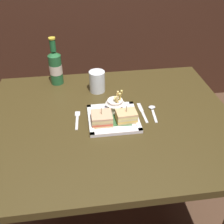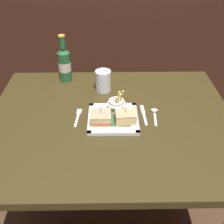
# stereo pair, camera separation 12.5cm
# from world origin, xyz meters

# --- Properties ---
(ground_plane) EXTENTS (6.00, 6.00, 0.00)m
(ground_plane) POSITION_xyz_m (0.00, 0.00, 0.00)
(ground_plane) COLOR #4E3423
(dining_table) EXTENTS (1.17, 0.94, 0.78)m
(dining_table) POSITION_xyz_m (0.00, 0.00, 0.64)
(dining_table) COLOR #3E3217
(dining_table) RESTS_ON ground_plane
(square_plate) EXTENTS (0.23, 0.23, 0.02)m
(square_plate) POSITION_xyz_m (0.01, -0.01, 0.78)
(square_plate) COLOR white
(square_plate) RESTS_ON dining_table
(sandwich_half_left) EXTENTS (0.09, 0.09, 0.08)m
(sandwich_half_left) POSITION_xyz_m (-0.05, -0.04, 0.81)
(sandwich_half_left) COLOR tan
(sandwich_half_left) RESTS_ON square_plate
(sandwich_half_right) EXTENTS (0.10, 0.07, 0.08)m
(sandwich_half_right) POSITION_xyz_m (0.07, -0.04, 0.81)
(sandwich_half_right) COLOR tan
(sandwich_half_right) RESTS_ON square_plate
(fries_cup) EXTENTS (0.09, 0.09, 0.11)m
(fries_cup) POSITION_xyz_m (0.03, 0.04, 0.83)
(fries_cup) COLOR white
(fries_cup) RESTS_ON square_plate
(beer_bottle) EXTENTS (0.07, 0.07, 0.27)m
(beer_bottle) POSITION_xyz_m (-0.26, 0.38, 0.88)
(beer_bottle) COLOR #246134
(beer_bottle) RESTS_ON dining_table
(water_glass) EXTENTS (0.08, 0.08, 0.11)m
(water_glass) POSITION_xyz_m (-0.04, 0.26, 0.83)
(water_glass) COLOR silver
(water_glass) RESTS_ON dining_table
(fork) EXTENTS (0.03, 0.14, 0.00)m
(fork) POSITION_xyz_m (-0.16, 0.01, 0.78)
(fork) COLOR silver
(fork) RESTS_ON dining_table
(knife) EXTENTS (0.02, 0.16, 0.00)m
(knife) POSITION_xyz_m (0.16, 0.03, 0.78)
(knife) COLOR silver
(knife) RESTS_ON dining_table
(spoon) EXTENTS (0.04, 0.13, 0.01)m
(spoon) POSITION_xyz_m (0.21, 0.04, 0.78)
(spoon) COLOR silver
(spoon) RESTS_ON dining_table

